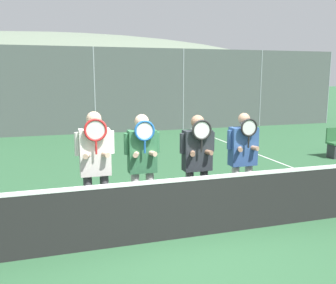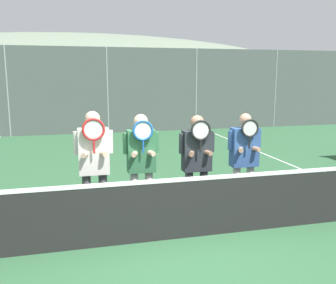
{
  "view_description": "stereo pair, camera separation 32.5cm",
  "coord_description": "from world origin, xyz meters",
  "px_view_note": "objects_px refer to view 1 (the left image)",
  "views": [
    {
      "loc": [
        -1.66,
        -4.81,
        2.34
      ],
      "look_at": [
        0.12,
        0.92,
        1.26
      ],
      "focal_mm": 40.0,
      "sensor_mm": 36.0,
      "label": 1
    },
    {
      "loc": [
        -1.35,
        -4.89,
        2.34
      ],
      "look_at": [
        0.12,
        0.92,
        1.26
      ],
      "focal_mm": 40.0,
      "sensor_mm": 36.0,
      "label": 2
    }
  ],
  "objects_px": {
    "car_left_of_center": "(75,105)",
    "player_rightmost": "(243,154)",
    "player_center_left": "(142,159)",
    "car_right_of_center": "(274,100)",
    "player_center_right": "(197,158)",
    "player_leftmost": "(95,161)",
    "car_center": "(183,103)"
  },
  "relations": [
    {
      "from": "player_rightmost",
      "to": "car_center",
      "type": "height_order",
      "value": "player_rightmost"
    },
    {
      "from": "player_center_right",
      "to": "car_right_of_center",
      "type": "relative_size",
      "value": 0.39
    },
    {
      "from": "player_center_right",
      "to": "car_right_of_center",
      "type": "distance_m",
      "value": 16.35
    },
    {
      "from": "car_center",
      "to": "car_left_of_center",
      "type": "bearing_deg",
      "value": 179.14
    },
    {
      "from": "player_center_right",
      "to": "player_center_left",
      "type": "bearing_deg",
      "value": 173.94
    },
    {
      "from": "player_rightmost",
      "to": "car_center",
      "type": "bearing_deg",
      "value": 74.71
    },
    {
      "from": "player_center_right",
      "to": "player_rightmost",
      "type": "distance_m",
      "value": 0.88
    },
    {
      "from": "player_center_left",
      "to": "car_left_of_center",
      "type": "relative_size",
      "value": 0.37
    },
    {
      "from": "player_center_right",
      "to": "player_rightmost",
      "type": "xyz_separation_m",
      "value": [
        0.87,
        0.1,
        -0.01
      ]
    },
    {
      "from": "player_center_left",
      "to": "player_rightmost",
      "type": "relative_size",
      "value": 1.02
    },
    {
      "from": "player_center_left",
      "to": "player_rightmost",
      "type": "bearing_deg",
      "value": 0.24
    },
    {
      "from": "car_left_of_center",
      "to": "player_rightmost",
      "type": "bearing_deg",
      "value": -81.48
    },
    {
      "from": "player_leftmost",
      "to": "player_rightmost",
      "type": "xyz_separation_m",
      "value": [
        2.48,
        0.09,
        -0.07
      ]
    },
    {
      "from": "player_center_left",
      "to": "player_rightmost",
      "type": "distance_m",
      "value": 1.75
    },
    {
      "from": "player_leftmost",
      "to": "player_rightmost",
      "type": "height_order",
      "value": "player_leftmost"
    },
    {
      "from": "player_center_left",
      "to": "car_center",
      "type": "bearing_deg",
      "value": 67.85
    },
    {
      "from": "player_rightmost",
      "to": "car_right_of_center",
      "type": "height_order",
      "value": "car_right_of_center"
    },
    {
      "from": "car_left_of_center",
      "to": "car_center",
      "type": "distance_m",
      "value": 5.56
    },
    {
      "from": "car_center",
      "to": "car_right_of_center",
      "type": "bearing_deg",
      "value": -1.57
    },
    {
      "from": "car_left_of_center",
      "to": "car_center",
      "type": "height_order",
      "value": "car_left_of_center"
    },
    {
      "from": "car_left_of_center",
      "to": "player_center_left",
      "type": "bearing_deg",
      "value": -89.03
    },
    {
      "from": "car_left_of_center",
      "to": "car_right_of_center",
      "type": "relative_size",
      "value": 1.08
    },
    {
      "from": "player_rightmost",
      "to": "player_center_right",
      "type": "bearing_deg",
      "value": -173.41
    },
    {
      "from": "car_left_of_center",
      "to": "car_center",
      "type": "relative_size",
      "value": 1.03
    },
    {
      "from": "player_leftmost",
      "to": "player_center_right",
      "type": "bearing_deg",
      "value": -0.56
    },
    {
      "from": "player_leftmost",
      "to": "car_left_of_center",
      "type": "relative_size",
      "value": 0.38
    },
    {
      "from": "player_center_right",
      "to": "car_center",
      "type": "bearing_deg",
      "value": 71.36
    },
    {
      "from": "player_leftmost",
      "to": "player_center_right",
      "type": "distance_m",
      "value": 1.61
    },
    {
      "from": "player_rightmost",
      "to": "car_center",
      "type": "xyz_separation_m",
      "value": [
        3.58,
        13.1,
        -0.15
      ]
    },
    {
      "from": "player_leftmost",
      "to": "car_left_of_center",
      "type": "distance_m",
      "value": 13.28
    },
    {
      "from": "car_left_of_center",
      "to": "car_center",
      "type": "xyz_separation_m",
      "value": [
        5.56,
        -0.08,
        -0.01
      ]
    },
    {
      "from": "car_center",
      "to": "car_right_of_center",
      "type": "height_order",
      "value": "car_right_of_center"
    }
  ]
}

